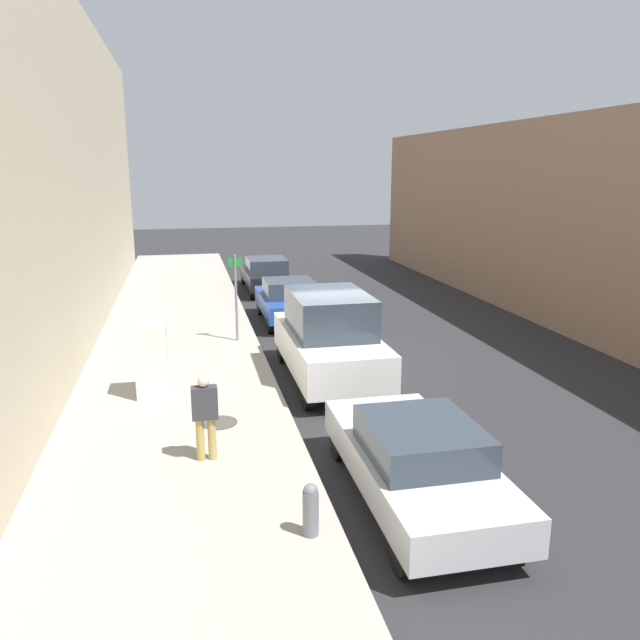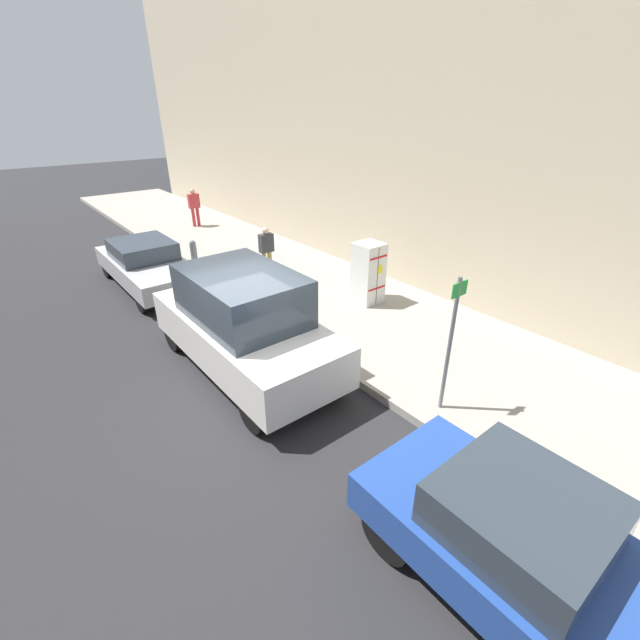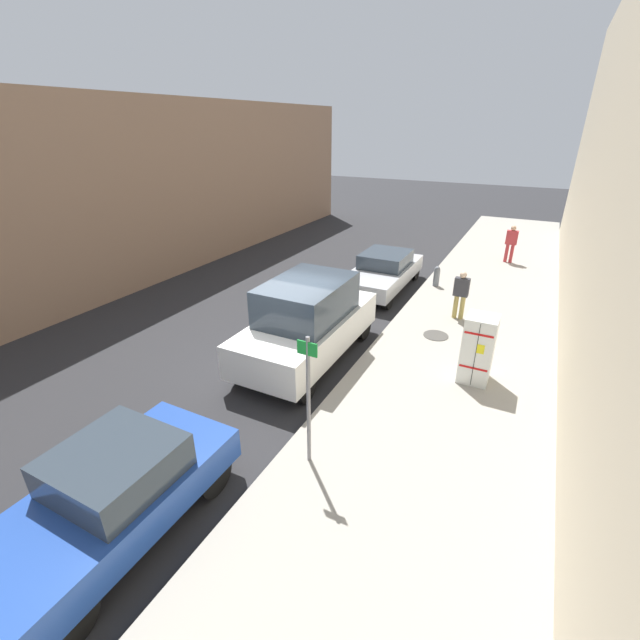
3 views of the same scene
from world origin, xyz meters
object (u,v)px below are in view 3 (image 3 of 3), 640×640
Objects in this scene: street_sign_post at (308,395)px; parked_van_white at (308,321)px; parked_sedan_silver at (383,271)px; pedestrian_walking_far at (511,241)px; pedestrian_standing_near at (461,292)px; fire_hydrant at (437,276)px; discarded_refrigerator at (478,349)px; parked_hatchback_blue at (112,494)px.

street_sign_post is 4.01m from parked_van_white.
street_sign_post is 0.56× the size of parked_sedan_silver.
pedestrian_walking_far is 7.08m from pedestrian_standing_near.
parked_van_white is at bearing 49.97° from pedestrian_walking_far.
discarded_refrigerator is at bearing 111.01° from fire_hydrant.
parked_van_white reaches higher than fire_hydrant.
parked_hatchback_blue is at bearing 90.00° from parked_sedan_silver.
fire_hydrant is 0.20× the size of parked_hatchback_blue.
parked_sedan_silver is at bearing -78.35° from street_sign_post.
parked_van_white is (1.81, 6.65, 0.52)m from fire_hydrant.
pedestrian_standing_near is at bearing -107.16° from parked_hatchback_blue.
parked_van_white is (-0.00, 5.86, 0.37)m from parked_sedan_silver.
parked_sedan_silver is at bearing 32.63° from pedestrian_walking_far.
fire_hydrant is (0.12, -10.13, -1.01)m from street_sign_post.
parked_hatchback_blue is at bearing 56.46° from pedestrian_walking_far.
discarded_refrigerator is at bearing -121.85° from parked_hatchback_blue.
discarded_refrigerator is 6.45m from fire_hydrant.
discarded_refrigerator is 7.80m from parked_hatchback_blue.
fire_hydrant is 1.98m from parked_sedan_silver.
fire_hydrant is 0.16× the size of parked_van_white.
pedestrian_standing_near is (-1.17, -7.53, -0.54)m from street_sign_post.
parked_van_white is 5.99m from parked_hatchback_blue.
parked_sedan_silver is at bearing 139.50° from pedestrian_standing_near.
fire_hydrant is at bearing 44.14° from pedestrian_walking_far.
fire_hydrant is (2.31, -6.01, -0.43)m from discarded_refrigerator.
parked_van_white reaches higher than pedestrian_standing_near.
pedestrian_standing_near is 5.10m from parked_van_white.
street_sign_post reaches higher than pedestrian_walking_far.
fire_hydrant is at bearing -98.14° from parked_hatchback_blue.
pedestrian_standing_near is 3.60m from parked_sedan_silver.
pedestrian_walking_far reaches higher than parked_hatchback_blue.
street_sign_post is at bearing 61.62° from pedestrian_walking_far.
discarded_refrigerator is 0.42× the size of parked_hatchback_blue.
fire_hydrant is 12.76m from parked_hatchback_blue.
discarded_refrigerator is at bearing -171.20° from parked_van_white.
street_sign_post is 10.18m from fire_hydrant.
pedestrian_standing_near is 10.51m from parked_hatchback_blue.
pedestrian_standing_near is at bearing -98.85° from street_sign_post.
street_sign_post is at bearing 62.00° from discarded_refrigerator.
pedestrian_walking_far reaches higher than parked_sedan_silver.
pedestrian_walking_far is at bearing -88.78° from discarded_refrigerator.
pedestrian_standing_near is (1.02, -3.41, 0.04)m from discarded_refrigerator.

